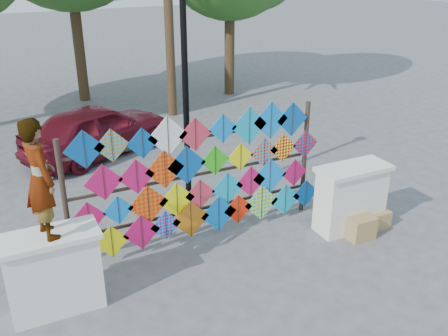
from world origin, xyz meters
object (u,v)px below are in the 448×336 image
at_px(vendor_woman, 40,179).
at_px(lamppost, 185,79).
at_px(sedan, 97,130).
at_px(kite_rack, 204,177).

distance_m(vendor_woman, lamppost, 3.74).
height_order(vendor_woman, sedan, vendor_woman).
xyz_separation_m(kite_rack, vendor_woman, (-2.78, -0.92, 0.92)).
distance_m(kite_rack, vendor_woman, 3.07).
relative_size(kite_rack, vendor_woman, 2.87).
relative_size(kite_rack, sedan, 1.23).
distance_m(vendor_woman, sedan, 6.34).
bearing_deg(sedan, lamppost, 171.30).
bearing_deg(vendor_woman, lamppost, -67.20).
bearing_deg(sedan, kite_rack, 165.14).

